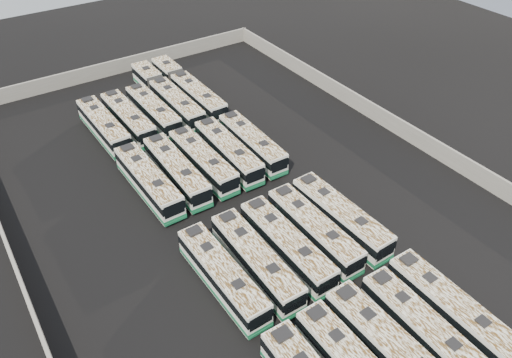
% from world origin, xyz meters
% --- Properties ---
extents(ground, '(140.00, 140.00, 0.00)m').
position_xyz_m(ground, '(0.00, 0.00, 0.00)').
color(ground, black).
rests_on(ground, ground).
extents(perimeter_wall, '(45.20, 73.20, 2.20)m').
position_xyz_m(perimeter_wall, '(0.00, 0.00, 1.10)').
color(perimeter_wall, slate).
rests_on(perimeter_wall, ground).
extents(bus_front_center, '(2.74, 11.84, 3.32)m').
position_xyz_m(bus_front_center, '(-1.57, -20.73, 1.70)').
color(bus_front_center, silver).
rests_on(bus_front_center, ground).
extents(bus_front_right, '(2.63, 11.31, 3.17)m').
position_xyz_m(bus_front_right, '(1.73, -20.87, 1.62)').
color(bus_front_right, silver).
rests_on(bus_front_right, ground).
extents(bus_front_far_right, '(2.49, 11.46, 3.22)m').
position_xyz_m(bus_front_far_right, '(4.98, -20.79, 1.65)').
color(bus_front_far_right, silver).
rests_on(bus_front_far_right, ground).
extents(bus_midfront_far_left, '(2.52, 11.35, 3.19)m').
position_xyz_m(bus_midfront_far_left, '(-8.10, -7.87, 1.63)').
color(bus_midfront_far_left, silver).
rests_on(bus_midfront_far_left, ground).
extents(bus_midfront_left, '(2.67, 11.57, 3.25)m').
position_xyz_m(bus_midfront_left, '(-4.82, -8.05, 1.66)').
color(bus_midfront_left, silver).
rests_on(bus_midfront_left, ground).
extents(bus_midfront_center, '(2.48, 11.54, 3.25)m').
position_xyz_m(bus_midfront_center, '(-1.53, -8.01, 1.66)').
color(bus_midfront_center, silver).
rests_on(bus_midfront_center, ground).
extents(bus_midfront_right, '(2.48, 11.43, 3.22)m').
position_xyz_m(bus_midfront_right, '(1.73, -7.82, 1.65)').
color(bus_midfront_right, silver).
rests_on(bus_midfront_right, ground).
extents(bus_midfront_far_right, '(2.74, 11.73, 3.29)m').
position_xyz_m(bus_midfront_far_right, '(4.92, -7.88, 1.68)').
color(bus_midfront_far_right, silver).
rests_on(bus_midfront_far_right, ground).
extents(bus_midback_far_left, '(2.69, 11.75, 3.30)m').
position_xyz_m(bus_midback_far_left, '(-7.97, 7.35, 1.69)').
color(bus_midback_far_left, silver).
rests_on(bus_midback_far_left, ground).
extents(bus_midback_left, '(2.62, 11.67, 3.28)m').
position_xyz_m(bus_midback_left, '(-4.74, 7.38, 1.68)').
color(bus_midback_left, silver).
rests_on(bus_midback_left, ground).
extents(bus_midback_center, '(2.56, 11.39, 3.20)m').
position_xyz_m(bus_midback_center, '(-1.51, 7.41, 1.64)').
color(bus_midback_center, silver).
rests_on(bus_midback_center, ground).
extents(bus_midback_right, '(2.74, 11.61, 3.25)m').
position_xyz_m(bus_midback_right, '(1.71, 7.38, 1.66)').
color(bus_midback_right, silver).
rests_on(bus_midback_right, ground).
extents(bus_midback_far_right, '(2.64, 11.32, 3.17)m').
position_xyz_m(bus_midback_far_right, '(4.92, 7.38, 1.62)').
color(bus_midback_far_right, silver).
rests_on(bus_midback_far_right, ground).
extents(bus_back_far_left, '(2.68, 11.59, 3.25)m').
position_xyz_m(bus_back_far_left, '(-8.00, 20.37, 1.66)').
color(bus_back_far_left, silver).
rests_on(bus_back_far_left, ground).
extents(bus_back_left, '(2.67, 11.46, 3.21)m').
position_xyz_m(bus_back_left, '(-4.83, 20.41, 1.64)').
color(bus_back_left, silver).
rests_on(bus_back_left, ground).
extents(bus_back_center, '(2.58, 11.40, 3.20)m').
position_xyz_m(bus_back_center, '(-1.49, 20.37, 1.64)').
color(bus_back_center, silver).
rests_on(bus_back_center, ground).
extents(bus_back_right, '(2.49, 17.72, 3.21)m').
position_xyz_m(bus_back_right, '(1.76, 23.28, 1.64)').
color(bus_back_right, silver).
rests_on(bus_back_right, ground).
extents(bus_back_far_right, '(2.41, 17.67, 3.20)m').
position_xyz_m(bus_back_far_right, '(4.97, 23.40, 1.64)').
color(bus_back_far_right, silver).
rests_on(bus_back_far_right, ground).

